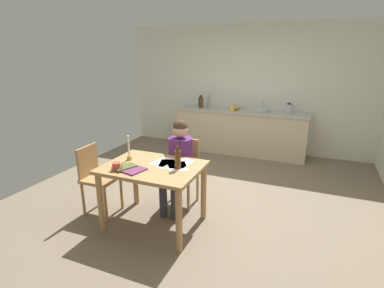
{
  "coord_description": "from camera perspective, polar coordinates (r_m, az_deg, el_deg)",
  "views": [
    {
      "loc": [
        1.38,
        -3.66,
        2.0
      ],
      "look_at": [
        -0.07,
        -0.18,
        0.85
      ],
      "focal_mm": 27.75,
      "sensor_mm": 36.0,
      "label": 1
    }
  ],
  "objects": [
    {
      "name": "person_seated",
      "position": [
        3.88,
        -2.59,
        -2.97
      ],
      "size": [
        0.33,
        0.59,
        1.19
      ],
      "color": "#592666",
      "rests_on": "ground"
    },
    {
      "name": "dining_table",
      "position": [
        3.51,
        -7.48,
        -6.04
      ],
      "size": [
        1.12,
        0.84,
        0.76
      ],
      "color": "tan",
      "rests_on": "ground"
    },
    {
      "name": "stovetop_kettle",
      "position": [
        6.01,
        18.12,
        6.52
      ],
      "size": [
        0.18,
        0.18,
        0.22
      ],
      "color": "#B7BABF",
      "rests_on": "kitchen_counter"
    },
    {
      "name": "mixing_bowl",
      "position": [
        6.19,
        8.24,
        7.02
      ],
      "size": [
        0.22,
        0.22,
        0.1
      ],
      "primitive_type": "ellipsoid",
      "color": "tan",
      "rests_on": "kitchen_counter"
    },
    {
      "name": "chair_side_empty",
      "position": [
        4.0,
        -17.8,
        -5.89
      ],
      "size": [
        0.41,
        0.41,
        0.89
      ],
      "color": "tan",
      "rests_on": "ground"
    },
    {
      "name": "kitchen_counter",
      "position": [
        6.26,
        9.21,
        2.41
      ],
      "size": [
        2.69,
        0.64,
        0.9
      ],
      "color": "beige",
      "rests_on": "ground"
    },
    {
      "name": "wine_glass_near_sink",
      "position": [
        6.28,
        10.25,
        7.6
      ],
      "size": [
        0.07,
        0.07,
        0.15
      ],
      "color": "silver",
      "rests_on": "kitchen_counter"
    },
    {
      "name": "teacup_on_counter",
      "position": [
        6.04,
        7.75,
        6.83
      ],
      "size": [
        0.13,
        0.08,
        0.11
      ],
      "color": "#F2CC4C",
      "rests_on": "kitchen_counter"
    },
    {
      "name": "paper_receipt",
      "position": [
        3.57,
        -5.49,
        -3.41
      ],
      "size": [
        0.26,
        0.33,
        0.0
      ],
      "primitive_type": "cube",
      "rotation": [
        0.0,
        0.0,
        -0.2
      ],
      "color": "white",
      "rests_on": "dining_table"
    },
    {
      "name": "wine_glass_by_kettle",
      "position": [
        6.3,
        9.3,
        7.68
      ],
      "size": [
        0.07,
        0.07,
        0.15
      ],
      "color": "silver",
      "rests_on": "kitchen_counter"
    },
    {
      "name": "wine_bottle_on_table",
      "position": [
        3.32,
        -2.75,
        -2.93
      ],
      "size": [
        0.07,
        0.07,
        0.27
      ],
      "color": "#593319",
      "rests_on": "dining_table"
    },
    {
      "name": "coffee_mug",
      "position": [
        3.4,
        -14.32,
        -4.19
      ],
      "size": [
        0.12,
        0.09,
        0.09
      ],
      "color": "#D84C3F",
      "rests_on": "dining_table"
    },
    {
      "name": "book_cookery",
      "position": [
        3.34,
        -10.99,
        -4.99
      ],
      "size": [
        0.23,
        0.27,
        0.02
      ],
      "primitive_type": "cube",
      "rotation": [
        0.0,
        0.0,
        -0.23
      ],
      "color": "#6F325C",
      "rests_on": "dining_table"
    },
    {
      "name": "bottle_vinegar",
      "position": [
        6.32,
        1.86,
        8.0
      ],
      "size": [
        0.07,
        0.07,
        0.27
      ],
      "color": "#593319",
      "rests_on": "kitchen_counter"
    },
    {
      "name": "bottle_oil",
      "position": [
        6.49,
        1.59,
        8.14
      ],
      "size": [
        0.08,
        0.08,
        0.25
      ],
      "color": "#194C23",
      "rests_on": "kitchen_counter"
    },
    {
      "name": "paper_bill",
      "position": [
        3.42,
        -2.81,
        -4.27
      ],
      "size": [
        0.34,
        0.36,
        0.0
      ],
      "primitive_type": "cube",
      "rotation": [
        0.0,
        0.0,
        0.57
      ],
      "color": "white",
      "rests_on": "dining_table"
    },
    {
      "name": "sink_unit",
      "position": [
        6.09,
        13.08,
        6.32
      ],
      "size": [
        0.36,
        0.36,
        0.24
      ],
      "color": "#B2B7BC",
      "rests_on": "kitchen_counter"
    },
    {
      "name": "wall_back",
      "position": [
        6.45,
        10.35,
        10.46
      ],
      "size": [
        5.2,
        0.12,
        2.6
      ],
      "primitive_type": "cube",
      "color": "silver",
      "rests_on": "ground"
    },
    {
      "name": "ground_plane",
      "position": [
        4.41,
        1.81,
        -10.34
      ],
      "size": [
        5.2,
        5.2,
        0.04
      ],
      "primitive_type": "cube",
      "color": "#7A6B56"
    },
    {
      "name": "chair_at_table",
      "position": [
        4.07,
        -1.71,
        -4.64
      ],
      "size": [
        0.41,
        0.41,
        0.89
      ],
      "color": "tan",
      "rests_on": "ground"
    },
    {
      "name": "candlestick",
      "position": [
        3.68,
        -11.99,
        -1.69
      ],
      "size": [
        0.06,
        0.06,
        0.31
      ],
      "color": "gold",
      "rests_on": "dining_table"
    },
    {
      "name": "bottle_wine_red",
      "position": [
        6.31,
        3.27,
        8.08
      ],
      "size": [
        0.06,
        0.06,
        0.3
      ],
      "color": "#8C999E",
      "rests_on": "kitchen_counter"
    },
    {
      "name": "paper_envelope",
      "position": [
        3.51,
        -2.17,
        -3.7
      ],
      "size": [
        0.23,
        0.31,
        0.0
      ],
      "primitive_type": "cube",
      "rotation": [
        0.0,
        0.0,
        -0.06
      ],
      "color": "white",
      "rests_on": "dining_table"
    },
    {
      "name": "paper_letter",
      "position": [
        3.5,
        -4.6,
        -3.8
      ],
      "size": [
        0.29,
        0.34,
        0.0
      ],
      "primitive_type": "cube",
      "rotation": [
        0.0,
        0.0,
        0.3
      ],
      "color": "white",
      "rests_on": "dining_table"
    },
    {
      "name": "book_magazine",
      "position": [
        3.43,
        -12.81,
        -4.41
      ],
      "size": [
        0.24,
        0.29,
        0.03
      ],
      "primitive_type": "cube",
      "rotation": [
        0.0,
        0.0,
        -0.43
      ],
      "color": "#4C5928",
      "rests_on": "dining_table"
    }
  ]
}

